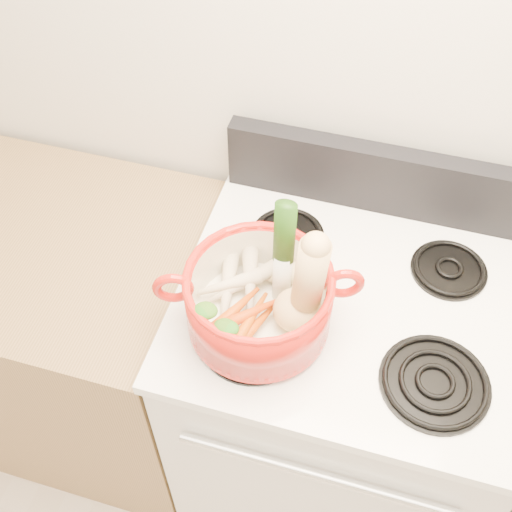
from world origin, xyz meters
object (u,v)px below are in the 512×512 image
(dutch_oven, at_px, (259,300))
(squash, at_px, (302,286))
(leek, at_px, (283,252))
(stove_body, at_px, (334,401))

(dutch_oven, xyz_separation_m, squash, (0.09, -0.00, 0.08))
(dutch_oven, bearing_deg, leek, 42.99)
(stove_body, distance_m, dutch_oven, 0.62)
(stove_body, distance_m, leek, 0.70)
(leek, bearing_deg, squash, -49.41)
(squash, bearing_deg, leek, 122.71)
(stove_body, distance_m, squash, 0.68)
(dutch_oven, height_order, squash, squash)
(stove_body, xyz_separation_m, leek, (-0.15, -0.06, 0.68))
(stove_body, height_order, dutch_oven, dutch_oven)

